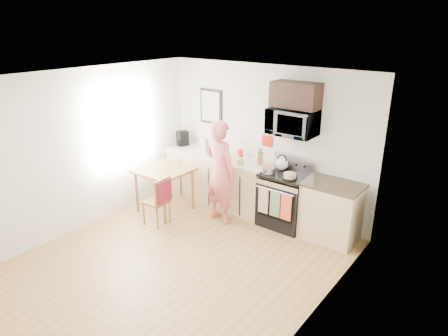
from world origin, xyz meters
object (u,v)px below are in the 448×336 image
Objects in this scene: person at (220,172)px; chair at (161,196)px; cake at (290,176)px; microwave at (293,122)px; dining_table at (164,174)px; range at (285,201)px.

chair is (-0.64, -0.78, -0.33)m from person.
chair is at bearing -146.49° from cake.
microwave reaches higher than dining_table.
cake is at bearing -151.78° from person.
person is 1.16m from cake.
microwave is at bearing 118.88° from cake.
range is 1.18m from person.
dining_table is 1.00× the size of chair.
chair is (0.38, -0.45, -0.16)m from dining_table.
range is 2.17m from dining_table.
microwave is at bearing 37.58° from chair.
person is 7.25× the size of cake.
dining_table is (-1.97, -0.96, -1.05)m from microwave.
chair is at bearing -140.88° from range.
chair is at bearing 59.70° from person.
microwave is at bearing 90.06° from range.
chair is 3.50× the size of cake.
chair is at bearing -50.01° from dining_table.
dining_table is (-1.97, -0.85, 0.27)m from range.
dining_table is at bearing 27.17° from person.
person is 2.07× the size of dining_table.
range is 0.56m from cake.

